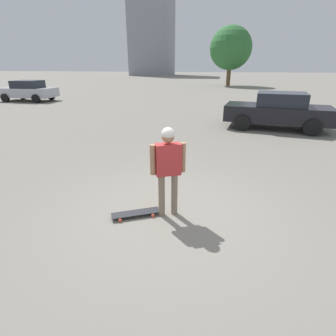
{
  "coord_description": "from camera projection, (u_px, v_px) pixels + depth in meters",
  "views": [
    {
      "loc": [
        4.09,
        0.91,
        2.56
      ],
      "look_at": [
        0.0,
        0.0,
        0.91
      ],
      "focal_mm": 28.0,
      "sensor_mm": 36.0,
      "label": 1
    }
  ],
  "objects": [
    {
      "name": "person",
      "position": [
        168.0,
        162.0,
        4.46
      ],
      "size": [
        0.37,
        0.57,
        1.63
      ],
      "rotation": [
        0.0,
        0.0,
        2.03
      ],
      "color": "#7A6B56",
      "rests_on": "ground_plane"
    },
    {
      "name": "building_block_distant",
      "position": [
        152.0,
        25.0,
        68.73
      ],
      "size": [
        12.09,
        9.93,
        24.71
      ],
      "color": "gray",
      "rests_on": "ground_plane"
    },
    {
      "name": "car_parked_far",
      "position": [
        28.0,
        91.0,
        19.88
      ],
      "size": [
        2.2,
        4.18,
        1.51
      ],
      "rotation": [
        0.0,
        0.0,
        -1.53
      ],
      "color": "#ADB2B7",
      "rests_on": "ground_plane"
    },
    {
      "name": "tree_distant",
      "position": [
        231.0,
        48.0,
        33.45
      ],
      "size": [
        5.34,
        5.34,
        7.29
      ],
      "color": "brown",
      "rests_on": "ground_plane"
    },
    {
      "name": "ground_plane",
      "position": [
        168.0,
        214.0,
        4.84
      ],
      "size": [
        220.0,
        220.0,
        0.0
      ],
      "primitive_type": "plane",
      "color": "gray"
    },
    {
      "name": "car_parked_near",
      "position": [
        278.0,
        110.0,
        11.1
      ],
      "size": [
        2.4,
        4.44,
        1.52
      ],
      "rotation": [
        0.0,
        0.0,
        -1.7
      ],
      "color": "black",
      "rests_on": "ground_plane"
    },
    {
      "name": "skateboard",
      "position": [
        136.0,
        213.0,
        4.75
      ],
      "size": [
        0.6,
        0.86,
        0.07
      ],
      "rotation": [
        0.0,
        0.0,
        -1.07
      ],
      "color": "#232328",
      "rests_on": "ground_plane"
    }
  ]
}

